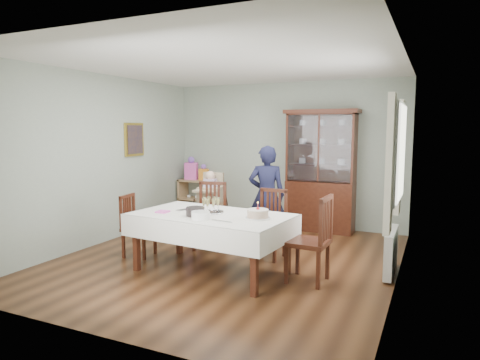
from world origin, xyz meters
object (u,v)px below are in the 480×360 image
Objects in this scene: chair_far_right at (269,238)px; gift_bag_orange at (204,173)px; chair_far_left at (210,229)px; chair_end_left at (138,238)px; high_chair at (210,211)px; gift_bag_pink at (191,169)px; birthday_cake at (258,214)px; chair_end_right at (309,256)px; champagne_tray at (211,208)px; dining_table at (211,243)px; sideboard at (200,199)px; woman at (267,195)px; china_cabinet at (321,169)px.

gift_bag_orange reaches higher than chair_far_right.
chair_far_right is (1.00, -0.07, -0.01)m from chair_far_left.
chair_end_left is 1.53m from high_chair.
chair_far_right is at bearing -38.29° from gift_bag_pink.
chair_end_left is 2.97× the size of birthday_cake.
chair_far_left is at bearing -52.01° from chair_end_left.
chair_end_left is at bearing -87.26° from chair_end_right.
chair_far_right is 1.06m from birthday_cake.
dining_table is at bearing -63.15° from champagne_tray.
dining_table is at bearing 179.62° from birthday_cake.
gift_bag_orange is at bearing 121.15° from dining_table.
sideboard is at bearing 122.34° from dining_table.
chair_far_left is at bearing -66.24° from high_chair.
chair_far_left is 3.11× the size of gift_bag_orange.
woman is at bearing 82.84° from champagne_tray.
chair_far_left is at bearing 141.17° from birthday_cake.
champagne_tray is at bearing -64.85° from high_chair.
gift_bag_orange is at bearing 121.25° from champagne_tray.
gift_bag_pink is (-2.70, 0.00, -0.11)m from china_cabinet.
gift_bag_orange reaches higher than birthday_cake.
woman is (0.70, 0.60, 0.49)m from chair_far_left.
woman is 1.51m from champagne_tray.
woman is at bearing -113.72° from china_cabinet.
chair_end_left is 0.79× the size of high_chair.
high_chair is (-0.91, 1.65, 0.05)m from dining_table.
chair_far_right is at bearing 94.57° from woman.
gift_bag_pink is 0.30m from gift_bag_orange.
birthday_cake is 0.92× the size of gift_bag_orange.
woman is 5.26× the size of birthday_cake.
chair_end_left is 2.08m from woman.
sideboard is 3.31m from champagne_tray.
gift_bag_orange reaches higher than sideboard.
gift_bag_pink is at bearing 180.00° from gift_bag_orange.
gift_bag_pink is (-1.99, 2.82, 0.62)m from dining_table.
china_cabinet is at bearing -0.49° from sideboard.
gift_bag_orange reaches higher than high_chair.
chair_end_right is 4.23m from gift_bag_pink.
dining_table is 1.89m from high_chair.
high_chair is (0.39, 1.47, 0.17)m from chair_end_left.
birthday_cake reaches higher than dining_table.
high_chair is (-0.36, 0.69, 0.14)m from chair_far_left.
chair_end_right reaches higher than chair_far_right.
china_cabinet is at bearing 75.98° from dining_table.
gift_bag_pink reaches higher than chair_far_right.
chair_end_right is 1.82m from woman.
champagne_tray is 3.22m from gift_bag_orange.
chair_far_left is 1.14× the size of chair_end_left.
gift_bag_orange is at bearing -12.00° from sideboard.
champagne_tray is 1.09× the size of birthday_cake.
gift_bag_orange is at bearing 0.00° from gift_bag_pink.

